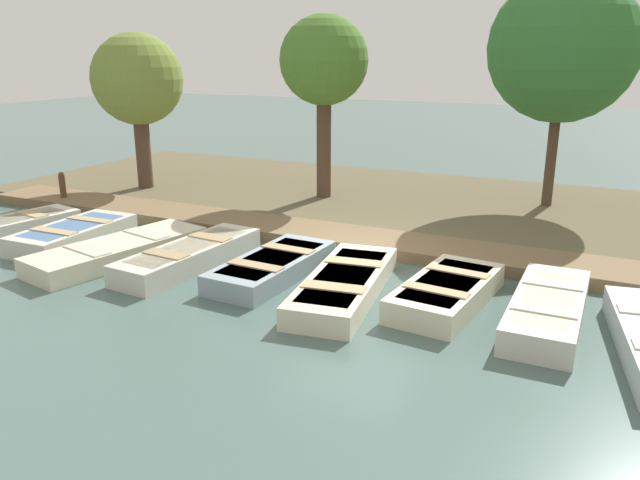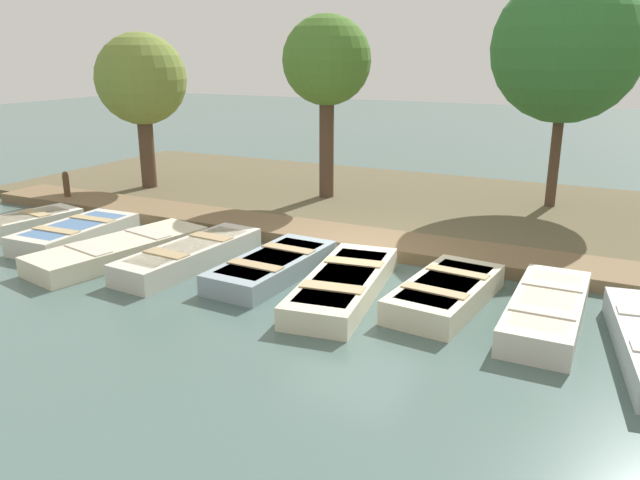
# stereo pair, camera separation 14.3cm
# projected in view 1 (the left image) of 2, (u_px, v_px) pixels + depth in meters

# --- Properties ---
(ground_plane) EXTENTS (80.00, 80.00, 0.00)m
(ground_plane) POSITION_uv_depth(u_px,v_px,m) (352.00, 265.00, 12.17)
(ground_plane) COLOR #4C6660
(shore_bank) EXTENTS (8.00, 24.00, 0.19)m
(shore_bank) POSITION_uv_depth(u_px,v_px,m) (426.00, 206.00, 16.45)
(shore_bank) COLOR brown
(shore_bank) RESTS_ON ground_plane
(dock_walkway) EXTENTS (1.42, 21.62, 0.25)m
(dock_walkway) POSITION_uv_depth(u_px,v_px,m) (374.00, 242.00, 13.20)
(dock_walkway) COLOR brown
(dock_walkway) RESTS_ON ground_plane
(rowboat_0) EXTENTS (3.16, 1.58, 0.41)m
(rowboat_0) POSITION_uv_depth(u_px,v_px,m) (9.00, 227.00, 14.06)
(rowboat_0) COLOR silver
(rowboat_0) RESTS_ON ground_plane
(rowboat_1) EXTENTS (2.72, 1.29, 0.44)m
(rowboat_1) POSITION_uv_depth(u_px,v_px,m) (73.00, 234.00, 13.42)
(rowboat_1) COLOR beige
(rowboat_1) RESTS_ON ground_plane
(rowboat_2) EXTENTS (3.77, 1.93, 0.40)m
(rowboat_2) POSITION_uv_depth(u_px,v_px,m) (119.00, 250.00, 12.42)
(rowboat_2) COLOR beige
(rowboat_2) RESTS_ON ground_plane
(rowboat_3) EXTENTS (3.38, 1.24, 0.44)m
(rowboat_3) POSITION_uv_depth(u_px,v_px,m) (190.00, 255.00, 12.04)
(rowboat_3) COLOR beige
(rowboat_3) RESTS_ON ground_plane
(rowboat_4) EXTENTS (2.96, 1.28, 0.40)m
(rowboat_4) POSITION_uv_depth(u_px,v_px,m) (273.00, 266.00, 11.51)
(rowboat_4) COLOR #8C9EA8
(rowboat_4) RESTS_ON ground_plane
(rowboat_5) EXTENTS (3.55, 1.59, 0.40)m
(rowboat_5) POSITION_uv_depth(u_px,v_px,m) (345.00, 284.00, 10.62)
(rowboat_5) COLOR beige
(rowboat_5) RESTS_ON ground_plane
(rowboat_6) EXTENTS (2.77, 1.41, 0.43)m
(rowboat_6) POSITION_uv_depth(u_px,v_px,m) (447.00, 292.00, 10.25)
(rowboat_6) COLOR beige
(rowboat_6) RESTS_ON ground_plane
(rowboat_7) EXTENTS (3.08, 1.01, 0.43)m
(rowboat_7) POSITION_uv_depth(u_px,v_px,m) (548.00, 309.00, 9.57)
(rowboat_7) COLOR beige
(rowboat_7) RESTS_ON ground_plane
(mooring_post_near) EXTENTS (0.16, 0.16, 0.93)m
(mooring_post_near) POSITION_uv_depth(u_px,v_px,m) (63.00, 189.00, 16.67)
(mooring_post_near) COLOR brown
(mooring_post_near) RESTS_ON ground_plane
(park_tree_far_left) EXTENTS (2.53, 2.53, 4.52)m
(park_tree_far_left) POSITION_uv_depth(u_px,v_px,m) (138.00, 81.00, 17.34)
(park_tree_far_left) COLOR #4C3828
(park_tree_far_left) RESTS_ON ground_plane
(park_tree_left) EXTENTS (2.30, 2.30, 4.93)m
(park_tree_left) POSITION_uv_depth(u_px,v_px,m) (324.00, 63.00, 16.04)
(park_tree_left) COLOR #4C3828
(park_tree_left) RESTS_ON ground_plane
(park_tree_center) EXTENTS (3.57, 3.57, 5.86)m
(park_tree_center) POSITION_uv_depth(u_px,v_px,m) (563.00, 48.00, 14.98)
(park_tree_center) COLOR #4C3828
(park_tree_center) RESTS_ON ground_plane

